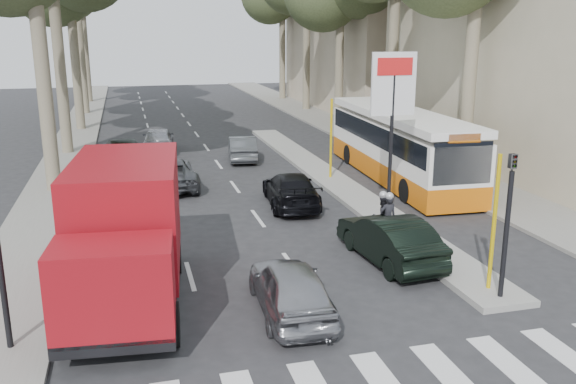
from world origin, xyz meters
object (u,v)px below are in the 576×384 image
object	(u,v)px
silver_hatchback	(291,287)
motorcycle	(385,219)
dark_hatchback	(389,239)
red_truck	(125,232)
city_bus	(399,143)

from	to	relation	value
silver_hatchback	motorcycle	world-z (taller)	motorcycle
dark_hatchback	red_truck	size ratio (longest dim) A/B	0.63
motorcycle	silver_hatchback	bearing A→B (deg)	-141.59
silver_hatchback	motorcycle	size ratio (longest dim) A/B	1.96
red_truck	motorcycle	distance (m)	8.02
silver_hatchback	city_bus	size ratio (longest dim) A/B	0.33
silver_hatchback	city_bus	xyz separation A→B (m)	(7.89, 11.35, 0.94)
dark_hatchback	motorcycle	xyz separation A→B (m)	(0.56, 1.56, 0.07)
red_truck	motorcycle	world-z (taller)	red_truck
red_truck	motorcycle	size ratio (longest dim) A/B	3.40
silver_hatchback	city_bus	world-z (taller)	city_bus
dark_hatchback	motorcycle	distance (m)	1.66
dark_hatchback	city_bus	xyz separation A→B (m)	(4.40, 8.95, 0.90)
city_bus	motorcycle	size ratio (longest dim) A/B	6.03
red_truck	city_bus	world-z (taller)	red_truck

